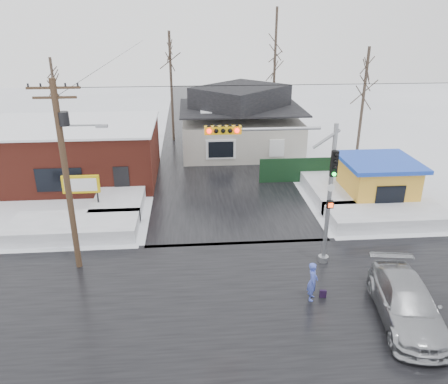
{
  "coord_description": "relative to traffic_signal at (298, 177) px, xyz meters",
  "views": [
    {
      "loc": [
        -2.42,
        -15.32,
        11.49
      ],
      "look_at": [
        -0.77,
        5.19,
        3.0
      ],
      "focal_mm": 35.0,
      "sensor_mm": 36.0,
      "label": 1
    }
  ],
  "objects": [
    {
      "name": "ground",
      "position": [
        -2.43,
        -2.97,
        -4.54
      ],
      "size": [
        120.0,
        120.0,
        0.0
      ],
      "primitive_type": "plane",
      "color": "white",
      "rests_on": "ground"
    },
    {
      "name": "road_ns",
      "position": [
        -2.43,
        -2.97,
        -4.53
      ],
      "size": [
        10.0,
        120.0,
        0.02
      ],
      "primitive_type": "cube",
      "color": "black",
      "rests_on": "ground"
    },
    {
      "name": "road_ew",
      "position": [
        -2.43,
        -2.97,
        -4.53
      ],
      "size": [
        120.0,
        10.0,
        0.02
      ],
      "primitive_type": "cube",
      "color": "black",
      "rests_on": "ground"
    },
    {
      "name": "snowbank_nw",
      "position": [
        -11.43,
        4.03,
        -4.14
      ],
      "size": [
        7.0,
        3.0,
        0.8
      ],
      "primitive_type": "cube",
      "color": "white",
      "rests_on": "ground"
    },
    {
      "name": "snowbank_ne",
      "position": [
        6.57,
        4.03,
        -4.14
      ],
      "size": [
        7.0,
        3.0,
        0.8
      ],
      "primitive_type": "cube",
      "color": "white",
      "rests_on": "ground"
    },
    {
      "name": "snowbank_nside_w",
      "position": [
        -9.43,
        9.03,
        -4.14
      ],
      "size": [
        3.0,
        8.0,
        0.8
      ],
      "primitive_type": "cube",
      "color": "white",
      "rests_on": "ground"
    },
    {
      "name": "snowbank_nside_e",
      "position": [
        4.57,
        9.03,
        -4.14
      ],
      "size": [
        3.0,
        8.0,
        0.8
      ],
      "primitive_type": "cube",
      "color": "white",
      "rests_on": "ground"
    },
    {
      "name": "traffic_signal",
      "position": [
        0.0,
        0.0,
        0.0
      ],
      "size": [
        6.05,
        0.68,
        7.0
      ],
      "color": "gray",
      "rests_on": "ground"
    },
    {
      "name": "utility_pole",
      "position": [
        -10.36,
        0.53,
        0.57
      ],
      "size": [
        3.15,
        0.44,
        9.0
      ],
      "color": "#382619",
      "rests_on": "ground"
    },
    {
      "name": "brick_building",
      "position": [
        -13.43,
        13.03,
        -2.46
      ],
      "size": [
        12.2,
        8.2,
        4.12
      ],
      "color": "maroon",
      "rests_on": "ground"
    },
    {
      "name": "marquee_sign",
      "position": [
        -11.43,
        6.53,
        -2.62
      ],
      "size": [
        2.2,
        0.21,
        2.55
      ],
      "color": "black",
      "rests_on": "ground"
    },
    {
      "name": "house",
      "position": [
        -0.43,
        19.03,
        -1.92
      ],
      "size": [
        10.4,
        8.4,
        5.76
      ],
      "color": "beige",
      "rests_on": "ground"
    },
    {
      "name": "kiosk",
      "position": [
        7.07,
        7.03,
        -3.08
      ],
      "size": [
        4.6,
        4.6,
        2.88
      ],
      "color": "gold",
      "rests_on": "ground"
    },
    {
      "name": "fence",
      "position": [
        4.07,
        11.03,
        -3.64
      ],
      "size": [
        8.0,
        0.12,
        1.8
      ],
      "primitive_type": "cube",
      "color": "black",
      "rests_on": "ground"
    },
    {
      "name": "tree_far_left",
      "position": [
        -6.43,
        23.03,
        3.41
      ],
      "size": [
        3.0,
        3.0,
        10.0
      ],
      "color": "#332821",
      "rests_on": "ground"
    },
    {
      "name": "tree_far_mid",
      "position": [
        3.57,
        25.03,
        5.0
      ],
      "size": [
        3.0,
        3.0,
        12.0
      ],
      "color": "#332821",
      "rests_on": "ground"
    },
    {
      "name": "tree_far_right",
      "position": [
        9.57,
        17.03,
        2.62
      ],
      "size": [
        3.0,
        3.0,
        9.0
      ],
      "color": "#332821",
      "rests_on": "ground"
    },
    {
      "name": "tree_far_west",
      "position": [
        -16.43,
        21.03,
        1.82
      ],
      "size": [
        3.0,
        3.0,
        8.0
      ],
      "color": "#332821",
      "rests_on": "ground"
    },
    {
      "name": "pedestrian",
      "position": [
        0.16,
        -2.95,
        -3.65
      ],
      "size": [
        0.61,
        0.75,
        1.77
      ],
      "primitive_type": "imported",
      "rotation": [
        0.0,
        0.0,
        1.24
      ],
      "color": "#4659C6",
      "rests_on": "ground"
    },
    {
      "name": "car",
      "position": [
        3.54,
        -4.59,
        -3.75
      ],
      "size": [
        3.03,
        5.72,
        1.58
      ],
      "primitive_type": "imported",
      "rotation": [
        0.0,
        0.0,
        -0.16
      ],
      "color": "#A2A5A9",
      "rests_on": "ground"
    },
    {
      "name": "shopping_bag",
      "position": [
        0.69,
        -2.89,
        -4.36
      ],
      "size": [
        0.29,
        0.14,
        0.35
      ],
      "primitive_type": "cube",
      "rotation": [
        0.0,
        0.0,
        -0.07
      ],
      "color": "black",
      "rests_on": "ground"
    }
  ]
}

